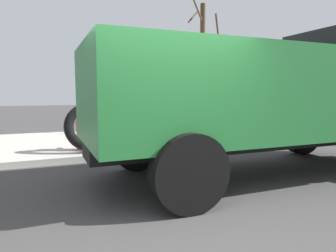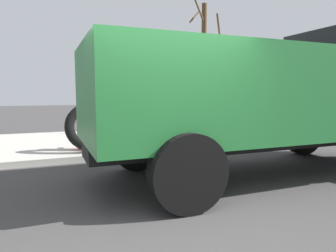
# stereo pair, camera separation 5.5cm
# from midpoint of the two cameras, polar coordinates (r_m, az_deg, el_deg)

# --- Properties ---
(ground_plane) EXTENTS (80.00, 80.00, 0.00)m
(ground_plane) POSITION_cam_midpoint_polar(r_m,az_deg,el_deg) (3.92, 3.84, -18.22)
(ground_plane) COLOR #423F3F
(sidewalk_curb) EXTENTS (36.00, 5.00, 0.15)m
(sidewalk_curb) POSITION_cam_midpoint_polar(r_m,az_deg,el_deg) (9.94, -13.27, -2.90)
(sidewalk_curb) COLOR #BCB7AD
(sidewalk_curb) RESTS_ON ground
(fire_hydrant) EXTENTS (0.25, 0.55, 0.83)m
(fire_hydrant) POSITION_cam_midpoint_polar(r_m,az_deg,el_deg) (8.25, -15.75, -1.16)
(fire_hydrant) COLOR red
(fire_hydrant) RESTS_ON sidewalk_curb
(loose_tire) EXTENTS (1.29, 0.73, 1.26)m
(loose_tire) POSITION_cam_midpoint_polar(r_m,az_deg,el_deg) (7.87, -14.16, -0.12)
(loose_tire) COLOR black
(loose_tire) RESTS_ON sidewalk_curb
(stop_sign) EXTENTS (0.76, 0.08, 2.27)m
(stop_sign) POSITION_cam_midpoint_polar(r_m,az_deg,el_deg) (9.04, 6.75, 6.83)
(stop_sign) COLOR gray
(stop_sign) RESTS_ON sidewalk_curb
(dump_truck_green) EXTENTS (7.04, 2.90, 3.00)m
(dump_truck_green) POSITION_cam_midpoint_polar(r_m,az_deg,el_deg) (6.44, 19.58, 5.78)
(dump_truck_green) COLOR #237033
(dump_truck_green) RESTS_ON ground
(bare_tree) EXTENTS (1.48, 1.48, 5.08)m
(bare_tree) POSITION_cam_midpoint_polar(r_m,az_deg,el_deg) (12.17, 6.85, 11.56)
(bare_tree) COLOR #4C3823
(bare_tree) RESTS_ON sidewalk_curb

